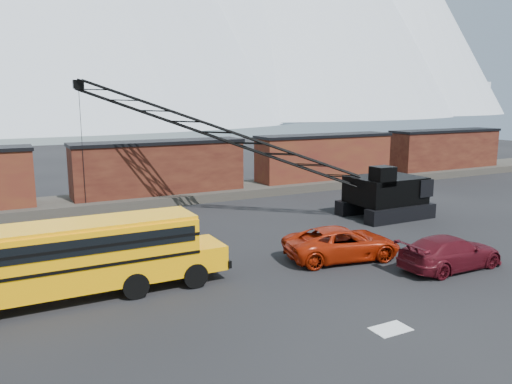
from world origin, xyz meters
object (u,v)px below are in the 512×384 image
(red_pickup, at_px, (342,243))
(maroon_suv, at_px, (450,252))
(crawler_crane, at_px, (222,134))
(school_bus, at_px, (82,256))

(red_pickup, relative_size, maroon_suv, 1.08)
(maroon_suv, relative_size, crawler_crane, 0.26)
(maroon_suv, bearing_deg, red_pickup, 45.95)
(maroon_suv, bearing_deg, school_bus, 74.65)
(school_bus, relative_size, maroon_suv, 2.09)
(maroon_suv, distance_m, crawler_crane, 16.93)
(red_pickup, height_order, maroon_suv, red_pickup)
(school_bus, distance_m, maroon_suv, 16.93)
(maroon_suv, bearing_deg, crawler_crane, 18.75)
(red_pickup, bearing_deg, school_bus, 96.17)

